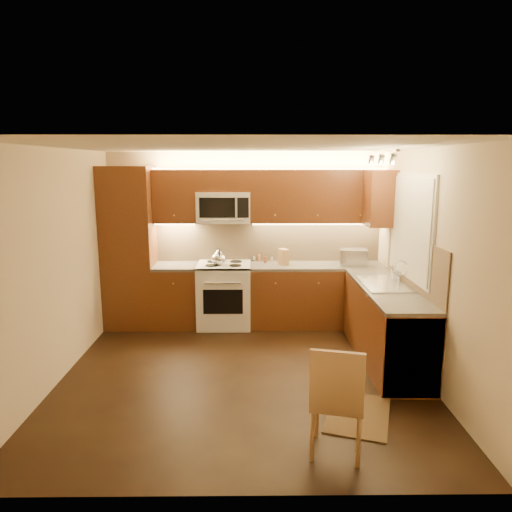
{
  "coord_description": "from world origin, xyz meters",
  "views": [
    {
      "loc": [
        0.09,
        -5.0,
        2.32
      ],
      "look_at": [
        0.15,
        0.55,
        1.25
      ],
      "focal_mm": 33.34,
      "sensor_mm": 36.0,
      "label": 1
    }
  ],
  "objects_px": {
    "toaster_oven": "(353,257)",
    "knife_block": "(283,257)",
    "kettle": "(219,257)",
    "microwave": "(224,207)",
    "stove": "(224,295)",
    "dining_chair": "(338,398)",
    "sink": "(385,278)",
    "soap_bottle": "(395,273)"
  },
  "relations": [
    {
      "from": "toaster_oven",
      "to": "knife_block",
      "type": "relative_size",
      "value": 1.67
    },
    {
      "from": "toaster_oven",
      "to": "knife_block",
      "type": "height_order",
      "value": "same"
    },
    {
      "from": "knife_block",
      "to": "kettle",
      "type": "bearing_deg",
      "value": 166.72
    },
    {
      "from": "microwave",
      "to": "toaster_oven",
      "type": "height_order",
      "value": "microwave"
    },
    {
      "from": "stove",
      "to": "microwave",
      "type": "distance_m",
      "value": 1.27
    },
    {
      "from": "kettle",
      "to": "knife_block",
      "type": "relative_size",
      "value": 1.08
    },
    {
      "from": "stove",
      "to": "dining_chair",
      "type": "bearing_deg",
      "value": -70.88
    },
    {
      "from": "sink",
      "to": "knife_block",
      "type": "bearing_deg",
      "value": 134.69
    },
    {
      "from": "sink",
      "to": "toaster_oven",
      "type": "height_order",
      "value": "toaster_oven"
    },
    {
      "from": "kettle",
      "to": "sink",
      "type": "bearing_deg",
      "value": -38.89
    },
    {
      "from": "microwave",
      "to": "knife_block",
      "type": "relative_size",
      "value": 3.33
    },
    {
      "from": "sink",
      "to": "knife_block",
      "type": "relative_size",
      "value": 3.76
    },
    {
      "from": "stove",
      "to": "dining_chair",
      "type": "xyz_separation_m",
      "value": [
        1.09,
        -3.14,
        0.01
      ]
    },
    {
      "from": "sink",
      "to": "dining_chair",
      "type": "distance_m",
      "value": 2.27
    },
    {
      "from": "stove",
      "to": "toaster_oven",
      "type": "relative_size",
      "value": 2.42
    },
    {
      "from": "stove",
      "to": "kettle",
      "type": "height_order",
      "value": "kettle"
    },
    {
      "from": "kettle",
      "to": "toaster_oven",
      "type": "height_order",
      "value": "kettle"
    },
    {
      "from": "sink",
      "to": "knife_block",
      "type": "xyz_separation_m",
      "value": [
        -1.14,
        1.16,
        0.04
      ]
    },
    {
      "from": "kettle",
      "to": "microwave",
      "type": "bearing_deg",
      "value": 60.96
    },
    {
      "from": "stove",
      "to": "sink",
      "type": "bearing_deg",
      "value": -29.36
    },
    {
      "from": "stove",
      "to": "microwave",
      "type": "height_order",
      "value": "microwave"
    },
    {
      "from": "sink",
      "to": "kettle",
      "type": "bearing_deg",
      "value": 153.34
    },
    {
      "from": "kettle",
      "to": "soap_bottle",
      "type": "relative_size",
      "value": 1.39
    },
    {
      "from": "sink",
      "to": "soap_bottle",
      "type": "relative_size",
      "value": 4.84
    },
    {
      "from": "knife_block",
      "to": "soap_bottle",
      "type": "xyz_separation_m",
      "value": [
        1.35,
        -0.92,
        -0.03
      ]
    },
    {
      "from": "sink",
      "to": "microwave",
      "type": "bearing_deg",
      "value": 147.79
    },
    {
      "from": "toaster_oven",
      "to": "knife_block",
      "type": "xyz_separation_m",
      "value": [
        -1.01,
        0.02,
        -0.0
      ]
    },
    {
      "from": "sink",
      "to": "toaster_oven",
      "type": "relative_size",
      "value": 2.26
    },
    {
      "from": "microwave",
      "to": "knife_block",
      "type": "height_order",
      "value": "microwave"
    },
    {
      "from": "microwave",
      "to": "dining_chair",
      "type": "bearing_deg",
      "value": -71.61
    },
    {
      "from": "sink",
      "to": "toaster_oven",
      "type": "xyz_separation_m",
      "value": [
        -0.14,
        1.14,
        0.04
      ]
    },
    {
      "from": "sink",
      "to": "soap_bottle",
      "type": "xyz_separation_m",
      "value": [
        0.2,
        0.24,
        0.01
      ]
    },
    {
      "from": "kettle",
      "to": "knife_block",
      "type": "bearing_deg",
      "value": -4.96
    },
    {
      "from": "microwave",
      "to": "kettle",
      "type": "relative_size",
      "value": 3.08
    },
    {
      "from": "kettle",
      "to": "dining_chair",
      "type": "bearing_deg",
      "value": -81.49
    },
    {
      "from": "sink",
      "to": "kettle",
      "type": "xyz_separation_m",
      "value": [
        -2.07,
        1.04,
        0.07
      ]
    },
    {
      "from": "kettle",
      "to": "soap_bottle",
      "type": "bearing_deg",
      "value": -31.61
    },
    {
      "from": "stove",
      "to": "microwave",
      "type": "relative_size",
      "value": 1.21
    },
    {
      "from": "stove",
      "to": "sink",
      "type": "relative_size",
      "value": 1.07
    },
    {
      "from": "kettle",
      "to": "dining_chair",
      "type": "distance_m",
      "value": 3.31
    },
    {
      "from": "sink",
      "to": "toaster_oven",
      "type": "distance_m",
      "value": 1.15
    },
    {
      "from": "microwave",
      "to": "toaster_oven",
      "type": "relative_size",
      "value": 2.0
    }
  ]
}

